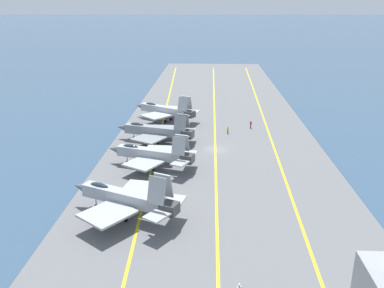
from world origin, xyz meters
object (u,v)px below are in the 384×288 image
(crew_red_vest, at_px, (251,124))
(crew_yellow_vest, at_px, (228,129))
(parked_jet_nearest, at_px, (125,197))
(parked_jet_third, at_px, (156,131))
(parked_jet_second, at_px, (152,154))
(parked_jet_fourth, at_px, (165,110))

(crew_red_vest, xyz_separation_m, crew_yellow_vest, (-4.06, 5.18, -0.04))
(parked_jet_nearest, bearing_deg, parked_jet_third, 0.07)
(parked_jet_nearest, height_order, crew_yellow_vest, parked_jet_nearest)
(parked_jet_third, height_order, crew_yellow_vest, parked_jet_third)
(parked_jet_second, height_order, crew_yellow_vest, parked_jet_second)
(parked_jet_nearest, distance_m, crew_red_vest, 44.89)
(crew_red_vest, bearing_deg, parked_jet_second, 141.72)
(parked_jet_second, relative_size, parked_jet_third, 0.95)
(parked_jet_second, bearing_deg, parked_jet_third, 4.77)
(parked_jet_third, relative_size, crew_yellow_vest, 9.82)
(parked_jet_second, height_order, parked_jet_third, parked_jet_second)
(parked_jet_fourth, relative_size, crew_yellow_vest, 9.66)
(parked_jet_fourth, bearing_deg, parked_jet_second, -178.25)
(parked_jet_second, bearing_deg, parked_jet_fourth, 1.75)
(parked_jet_third, bearing_deg, parked_jet_nearest, -179.93)
(parked_jet_nearest, xyz_separation_m, parked_jet_fourth, (45.24, -0.19, -0.10))
(parked_jet_nearest, bearing_deg, parked_jet_fourth, -0.24)
(parked_jet_nearest, xyz_separation_m, parked_jet_second, (16.69, -1.07, -0.27))
(parked_jet_nearest, xyz_separation_m, crew_yellow_vest, (36.24, -14.52, -1.80))
(crew_red_vest, relative_size, crew_yellow_vest, 1.05)
(parked_jet_second, relative_size, crew_red_vest, 8.92)
(parked_jet_second, xyz_separation_m, crew_yellow_vest, (19.55, -13.45, -1.53))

